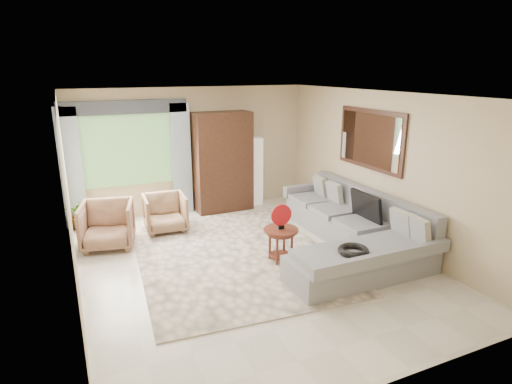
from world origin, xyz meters
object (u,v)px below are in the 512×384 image
armchair_right (165,213)px  tv_screen (366,206)px  armchair_left (107,225)px  potted_plant (81,214)px  coffee_table (281,244)px  armoire (223,162)px  floor_lamp (256,172)px  sectional_sofa (351,233)px

armchair_right → tv_screen: bearing=-32.5°
armchair_left → potted_plant: size_ratio=1.44×
tv_screen → potted_plant: bearing=146.3°
coffee_table → armchair_left: size_ratio=0.63×
armchair_left → armchair_right: bearing=31.0°
coffee_table → armoire: armoire is taller
coffee_table → armchair_left: armchair_left is taller
tv_screen → armoire: bearing=117.4°
tv_screen → potted_plant: (-4.38, 2.92, -0.42)m
armchair_right → floor_lamp: size_ratio=0.51×
coffee_table → armoire: bearing=88.3°
armchair_left → armoire: armoire is taller
armchair_left → potted_plant: (-0.37, 1.12, -0.09)m
coffee_table → armchair_right: (-1.35, 2.09, 0.06)m
sectional_sofa → floor_lamp: floor_lamp is taller
sectional_sofa → armchair_right: (-2.67, 2.15, 0.07)m
armchair_left → tv_screen: bearing=-11.4°
potted_plant → armchair_right: bearing=-28.0°
coffee_table → armchair_right: 2.49m
tv_screen → floor_lamp: 3.04m
floor_lamp → coffee_table: bearing=-107.0°
armchair_right → floor_lamp: floor_lamp is taller
sectional_sofa → coffee_table: bearing=177.6°
coffee_table → floor_lamp: size_ratio=0.37×
armchair_right → armoire: size_ratio=0.37×
tv_screen → armchair_right: tv_screen is taller
sectional_sofa → armchair_right: 3.43m
armchair_right → coffee_table: bearing=-53.5°
coffee_table → armchair_left: (-2.42, 1.74, 0.11)m
floor_lamp → sectional_sofa: bearing=-81.7°
armchair_right → potted_plant: 1.63m
tv_screen → armoire: 3.28m
tv_screen → coffee_table: 1.64m
sectional_sofa → floor_lamp: 3.03m
armchair_left → coffee_table: bearing=-23.0°
armchair_right → floor_lamp: 2.41m
coffee_table → armchair_right: size_ratio=0.72×
armchair_right → armchair_left: bearing=-158.1°
tv_screen → coffee_table: size_ratio=1.35×
armchair_right → armoire: 1.77m
potted_plant → floor_lamp: bearing=0.6°
sectional_sofa → floor_lamp: (-0.43, 2.96, 0.47)m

